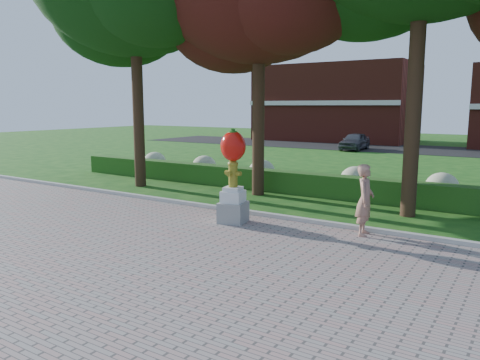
% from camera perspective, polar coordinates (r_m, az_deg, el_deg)
% --- Properties ---
extents(ground, '(100.00, 100.00, 0.00)m').
position_cam_1_polar(ground, '(11.42, -4.58, -7.55)').
color(ground, '#134812').
rests_on(ground, ground).
extents(walkway, '(40.00, 14.00, 0.04)m').
position_cam_1_polar(walkway, '(8.77, -21.09, -13.24)').
color(walkway, gray).
rests_on(walkway, ground).
extents(curb, '(40.00, 0.18, 0.15)m').
position_cam_1_polar(curb, '(13.82, 3.00, -4.27)').
color(curb, '#ADADA5').
rests_on(curb, ground).
extents(lawn_hedge, '(24.00, 0.70, 0.80)m').
position_cam_1_polar(lawn_hedge, '(17.28, 9.62, -0.60)').
color(lawn_hedge, '#144614').
rests_on(lawn_hedge, ground).
extents(hydrangea_row, '(20.10, 1.10, 0.99)m').
position_cam_1_polar(hydrangea_row, '(17.97, 12.57, 0.16)').
color(hydrangea_row, '#ACB086').
rests_on(hydrangea_row, ground).
extents(street, '(50.00, 8.00, 0.02)m').
position_cam_1_polar(street, '(37.43, 22.45, 3.38)').
color(street, black).
rests_on(street, ground).
extents(building_left, '(14.00, 8.00, 7.00)m').
position_cam_1_polar(building_left, '(45.82, 11.62, 9.17)').
color(building_left, maroon).
rests_on(building_left, ground).
extents(hydrant_sculpture, '(0.83, 0.83, 2.61)m').
position_cam_1_polar(hydrant_sculpture, '(12.84, -0.86, 0.82)').
color(hydrant_sculpture, gray).
rests_on(hydrant_sculpture, walkway).
extents(woman, '(0.52, 0.71, 1.79)m').
position_cam_1_polar(woman, '(12.06, 15.00, -2.36)').
color(woman, '#A6735E').
rests_on(woman, walkway).
extents(parked_car, '(1.62, 3.79, 1.28)m').
position_cam_1_polar(parked_car, '(35.72, 13.80, 4.61)').
color(parked_car, '#45474D').
rests_on(parked_car, street).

